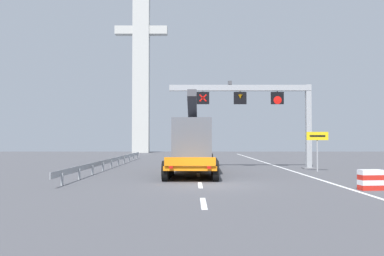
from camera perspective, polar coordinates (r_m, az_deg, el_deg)
ground at (r=20.39m, az=2.36°, el=-7.91°), size 112.00×112.00×0.00m
lane_markings at (r=48.49m, az=0.28°, el=-4.27°), size 0.20×70.98×0.01m
edge_line_right at (r=33.10m, az=12.25°, el=-5.46°), size 0.20×63.00×0.01m
overhead_lane_gantry at (r=31.90m, az=9.17°, el=3.73°), size 11.18×0.90×6.76m
heavy_haul_truck_orange at (r=29.14m, az=0.03°, el=-2.11°), size 3.33×14.12×5.30m
exit_sign_yellow at (r=29.66m, az=16.94°, el=-1.80°), size 1.51×0.15×2.77m
crash_barrier_striped at (r=19.77m, az=23.51°, el=-6.66°), size 1.05×0.62×0.90m
guardrail_left at (r=33.98m, az=-11.00°, el=-4.43°), size 0.13×30.19×0.76m
bridge_pylon_distant at (r=72.00m, az=-7.32°, el=10.52°), size 9.00×2.00×33.98m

